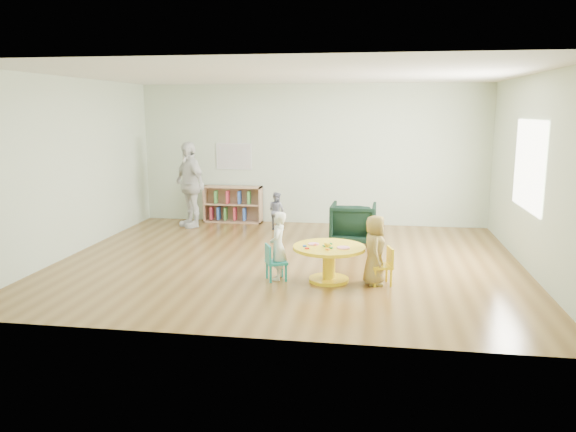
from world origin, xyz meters
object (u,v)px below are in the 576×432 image
object	(u,v)px
armchair	(353,223)
toddler	(277,211)
child_left	(278,246)
kid_chair_right	(384,265)
adult_caretaker	(190,184)
child_right	(375,250)
activity_table	(329,257)
kid_chair_left	(274,261)
bookshelf	(233,204)

from	to	relation	value
armchair	toddler	bearing A→B (deg)	-28.40
child_left	armchair	bearing A→B (deg)	158.49
kid_chair_right	child_left	world-z (taller)	child_left
kid_chair_right	adult_caretaker	bearing A→B (deg)	34.67
armchair	child_right	distance (m)	2.36
activity_table	kid_chair_right	distance (m)	0.74
kid_chair_left	kid_chair_right	world-z (taller)	kid_chair_right
activity_table	armchair	distance (m)	2.29
activity_table	armchair	bearing A→B (deg)	84.14
child_right	bookshelf	bearing A→B (deg)	34.38
kid_chair_left	child_left	xyz separation A→B (m)	(0.05, 0.07, 0.20)
bookshelf	child_left	xyz separation A→B (m)	(1.61, -3.80, 0.10)
child_right	activity_table	bearing A→B (deg)	83.12
bookshelf	armchair	distance (m)	2.96
child_left	adult_caretaker	bearing A→B (deg)	-143.52
kid_chair_right	armchair	size ratio (longest dim) A/B	0.65
child_left	adult_caretaker	xyz separation A→B (m)	(-2.33, 3.22, 0.37)
bookshelf	adult_caretaker	distance (m)	1.04
adult_caretaker	child_left	bearing A→B (deg)	-11.56
activity_table	child_right	world-z (taller)	child_right
armchair	adult_caretaker	world-z (taller)	adult_caretaker
adult_caretaker	armchair	bearing A→B (deg)	26.61
bookshelf	adult_caretaker	bearing A→B (deg)	-140.79
kid_chair_right	child_right	distance (m)	0.24
adult_caretaker	toddler	bearing A→B (deg)	40.71
armchair	child_left	world-z (taller)	child_left
kid_chair_left	activity_table	bearing A→B (deg)	71.56
bookshelf	activity_table	bearing A→B (deg)	-58.69
adult_caretaker	child_right	bearing A→B (deg)	0.70
activity_table	kid_chair_left	distance (m)	0.75
kid_chair_right	bookshelf	size ratio (longest dim) A/B	0.42
kid_chair_left	bookshelf	xyz separation A→B (m)	(-1.56, 3.87, 0.10)
activity_table	child_left	distance (m)	0.71
child_left	kid_chair_right	bearing A→B (deg)	89.56
kid_chair_left	kid_chair_right	size ratio (longest dim) A/B	0.99
child_left	child_right	bearing A→B (deg)	89.06
bookshelf	adult_caretaker	world-z (taller)	adult_caretaker
activity_table	kid_chair_left	bearing A→B (deg)	-174.33
kid_chair_right	toddler	bearing A→B (deg)	17.67
kid_chair_right	adult_caretaker	xyz separation A→B (m)	(-3.76, 3.25, 0.57)
bookshelf	toddler	world-z (taller)	bookshelf
kid_chair_left	toddler	distance (m)	3.27
kid_chair_left	adult_caretaker	size ratio (longest dim) A/B	0.30
bookshelf	toddler	xyz separation A→B (m)	(1.04, -0.64, 0.00)
activity_table	toddler	xyz separation A→B (m)	(-1.27, 3.16, 0.03)
kid_chair_left	toddler	size ratio (longest dim) A/B	0.68
activity_table	armchair	size ratio (longest dim) A/B	1.26
kid_chair_right	kid_chair_left	bearing A→B (deg)	77.05
kid_chair_right	armchair	world-z (taller)	armchair
kid_chair_left	armchair	xyz separation A→B (m)	(0.98, 2.36, 0.09)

